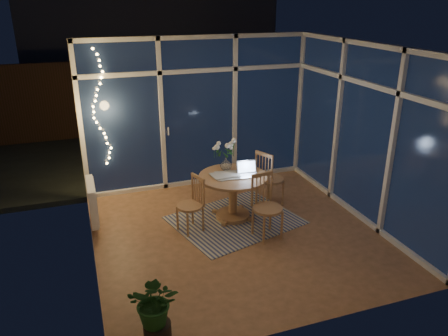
{
  "coord_description": "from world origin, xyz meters",
  "views": [
    {
      "loc": [
        -2.0,
        -5.13,
        3.19
      ],
      "look_at": [
        -0.13,
        0.25,
        0.94
      ],
      "focal_mm": 35.0,
      "sensor_mm": 36.0,
      "label": 1
    }
  ],
  "objects": [
    {
      "name": "laptop",
      "position": [
        0.3,
        0.39,
        0.81
      ],
      "size": [
        0.32,
        0.28,
        0.22
      ],
      "primitive_type": null,
      "rotation": [
        0.0,
        0.0,
        -0.06
      ],
      "color": "silver",
      "rests_on": "dining_table"
    },
    {
      "name": "fairy_lights",
      "position": [
        -1.65,
        1.88,
        1.52
      ],
      "size": [
        0.24,
        0.1,
        1.85
      ],
      "primitive_type": null,
      "color": "#F6BE62",
      "rests_on": "window_wall_back"
    },
    {
      "name": "neighbour_roof",
      "position": [
        0.3,
        8.5,
        2.2
      ],
      "size": [
        7.0,
        3.0,
        2.2
      ],
      "primitive_type": "cube",
      "color": "#373842",
      "rests_on": "ground"
    },
    {
      "name": "rug",
      "position": [
        0.09,
        0.38,
        0.01
      ],
      "size": [
        2.08,
        1.83,
        0.01
      ],
      "primitive_type": "cube",
      "rotation": [
        0.0,
        0.0,
        0.27
      ],
      "color": "beige",
      "rests_on": "floor"
    },
    {
      "name": "radiator",
      "position": [
        -1.94,
        0.9,
        0.4
      ],
      "size": [
        0.1,
        0.7,
        0.58
      ],
      "primitive_type": "cube",
      "color": "white",
      "rests_on": "wall_left"
    },
    {
      "name": "chair_left",
      "position": [
        -0.63,
        0.3,
        0.42
      ],
      "size": [
        0.5,
        0.5,
        0.84
      ],
      "primitive_type": "cube",
      "rotation": [
        0.0,
        0.0,
        -1.23
      ],
      "color": "#A47B4A",
      "rests_on": "floor"
    },
    {
      "name": "wall_left",
      "position": [
        -2.0,
        0.0,
        1.3
      ],
      "size": [
        0.04,
        4.0,
        2.6
      ],
      "primitive_type": "cube",
      "color": "beige",
      "rests_on": "floor"
    },
    {
      "name": "wall_right",
      "position": [
        2.0,
        0.0,
        1.3
      ],
      "size": [
        0.04,
        4.0,
        2.6
      ],
      "primitive_type": "cube",
      "color": "beige",
      "rests_on": "floor"
    },
    {
      "name": "chair_right",
      "position": [
        0.8,
        0.69,
        0.48
      ],
      "size": [
        0.59,
        0.59,
        0.96
      ],
      "primitive_type": "cube",
      "rotation": [
        0.0,
        0.0,
        2.02
      ],
      "color": "#A47B4A",
      "rests_on": "floor"
    },
    {
      "name": "chair_front",
      "position": [
        0.35,
        -0.22,
        0.47
      ],
      "size": [
        0.49,
        0.49,
        0.94
      ],
      "primitive_type": "cube",
      "rotation": [
        0.0,
        0.0,
        0.14
      ],
      "color": "#A47B4A",
      "rests_on": "floor"
    },
    {
      "name": "phone",
      "position": [
        0.12,
        0.45,
        0.71
      ],
      "size": [
        0.1,
        0.05,
        0.01
      ],
      "primitive_type": "cube",
      "rotation": [
        0.0,
        0.0,
        0.01
      ],
      "color": "black",
      "rests_on": "dining_table"
    },
    {
      "name": "garden_fence",
      "position": [
        0.0,
        5.5,
        0.9
      ],
      "size": [
        11.0,
        0.08,
        1.8
      ],
      "primitive_type": "cube",
      "color": "#362613",
      "rests_on": "ground"
    },
    {
      "name": "window_wall_right",
      "position": [
        1.96,
        0.0,
        1.3
      ],
      "size": [
        0.1,
        4.0,
        2.6
      ],
      "primitive_type": "cube",
      "color": "white",
      "rests_on": "floor"
    },
    {
      "name": "ceiling",
      "position": [
        0.0,
        0.0,
        2.6
      ],
      "size": [
        4.0,
        4.0,
        0.0
      ],
      "primitive_type": "plane",
      "color": "silver",
      "rests_on": "wall_back"
    },
    {
      "name": "flower_vase",
      "position": [
        0.06,
        0.73,
        0.81
      ],
      "size": [
        0.25,
        0.25,
        0.21
      ],
      "primitive_type": "imported",
      "rotation": [
        0.0,
        0.0,
        0.27
      ],
      "color": "white",
      "rests_on": "dining_table"
    },
    {
      "name": "wall_front",
      "position": [
        0.0,
        -2.0,
        1.3
      ],
      "size": [
        4.0,
        0.04,
        2.6
      ],
      "primitive_type": "cube",
      "color": "beige",
      "rests_on": "floor"
    },
    {
      "name": "newspapers",
      "position": [
        -0.03,
        0.48,
        0.71
      ],
      "size": [
        0.37,
        0.29,
        0.02
      ],
      "primitive_type": "cube",
      "rotation": [
        0.0,
        0.0,
        0.03
      ],
      "color": "beige",
      "rests_on": "dining_table"
    },
    {
      "name": "dining_table",
      "position": [
        0.09,
        0.48,
        0.35
      ],
      "size": [
        1.26,
        1.26,
        0.7
      ],
      "primitive_type": "cylinder",
      "rotation": [
        0.0,
        0.0,
        0.27
      ],
      "color": "#A47B4A",
      "rests_on": "floor"
    },
    {
      "name": "bowl",
      "position": [
        0.42,
        0.73,
        0.72
      ],
      "size": [
        0.19,
        0.19,
        0.04
      ],
      "primitive_type": "imported",
      "rotation": [
        0.0,
        0.0,
        0.27
      ],
      "color": "silver",
      "rests_on": "dining_table"
    },
    {
      "name": "garden_patio",
      "position": [
        0.5,
        5.0,
        -0.06
      ],
      "size": [
        12.0,
        6.0,
        0.1
      ],
      "primitive_type": "cube",
      "color": "black",
      "rests_on": "ground"
    },
    {
      "name": "garden_shrubs",
      "position": [
        -0.8,
        3.4,
        0.45
      ],
      "size": [
        0.9,
        0.9,
        0.9
      ],
      "primitive_type": "sphere",
      "color": "#183216",
      "rests_on": "ground"
    },
    {
      "name": "potted_plant",
      "position": [
        -1.5,
        -1.65,
        0.38
      ],
      "size": [
        0.67,
        0.63,
        0.76
      ],
      "primitive_type": "imported",
      "rotation": [
        0.0,
        0.0,
        -0.37
      ],
      "color": "#184418",
      "rests_on": "floor"
    },
    {
      "name": "wall_back",
      "position": [
        0.0,
        2.0,
        1.3
      ],
      "size": [
        4.0,
        0.04,
        2.6
      ],
      "primitive_type": "cube",
      "color": "beige",
      "rests_on": "floor"
    },
    {
      "name": "floor",
      "position": [
        0.0,
        0.0,
        0.0
      ],
      "size": [
        4.0,
        4.0,
        0.0
      ],
      "primitive_type": "plane",
      "color": "brown",
      "rests_on": "ground"
    },
    {
      "name": "window_wall_back",
      "position": [
        0.0,
        1.96,
        1.3
      ],
      "size": [
        4.0,
        0.1,
        2.6
      ],
      "primitive_type": "cube",
      "color": "white",
      "rests_on": "floor"
    }
  ]
}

